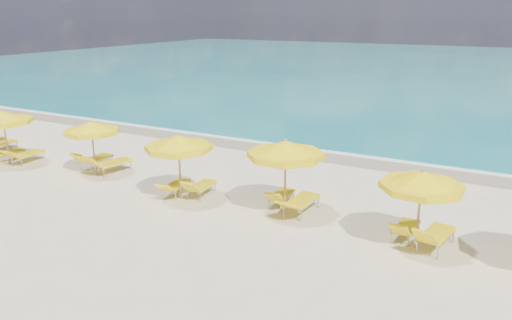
% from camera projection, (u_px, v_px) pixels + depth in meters
% --- Properties ---
extents(ground_plane, '(120.00, 120.00, 0.00)m').
position_uv_depth(ground_plane, '(235.00, 205.00, 17.06)').
color(ground_plane, beige).
extents(ocean, '(120.00, 80.00, 0.30)m').
position_uv_depth(ocean, '(447.00, 69.00, 57.53)').
color(ocean, '#147072').
rests_on(ocean, ground).
extents(wet_sand_band, '(120.00, 2.60, 0.01)m').
position_uv_depth(wet_sand_band, '(316.00, 153.00, 23.30)').
color(wet_sand_band, tan).
rests_on(wet_sand_band, ground).
extents(foam_line, '(120.00, 1.20, 0.03)m').
position_uv_depth(foam_line, '(322.00, 149.00, 23.97)').
color(foam_line, white).
rests_on(foam_line, ground).
extents(whitecap_near, '(14.00, 0.36, 0.05)m').
position_uv_depth(whitecap_near, '(286.00, 108.00, 34.12)').
color(whitecap_near, white).
rests_on(whitecap_near, ground).
extents(umbrella_1, '(2.88, 2.88, 2.40)m').
position_uv_depth(umbrella_1, '(3.00, 118.00, 20.99)').
color(umbrella_1, tan).
rests_on(umbrella_1, ground).
extents(umbrella_2, '(2.79, 2.79, 2.22)m').
position_uv_depth(umbrella_2, '(91.00, 128.00, 19.80)').
color(umbrella_2, tan).
rests_on(umbrella_2, ground).
extents(umbrella_3, '(2.82, 2.82, 2.38)m').
position_uv_depth(umbrella_3, '(179.00, 143.00, 17.01)').
color(umbrella_3, tan).
rests_on(umbrella_3, ground).
extents(umbrella_4, '(3.24, 3.24, 2.52)m').
position_uv_depth(umbrella_4, '(286.00, 150.00, 15.75)').
color(umbrella_4, tan).
rests_on(umbrella_4, ground).
extents(umbrella_5, '(2.84, 2.84, 2.31)m').
position_uv_depth(umbrella_5, '(422.00, 181.00, 13.38)').
color(umbrella_5, tan).
rests_on(umbrella_5, ground).
extents(lounger_0_right, '(0.63, 1.61, 0.76)m').
position_uv_depth(lounger_0_right, '(3.00, 146.00, 23.76)').
color(lounger_0_right, '#A5A8AD').
rests_on(lounger_0_right, ground).
extents(lounger_1_left, '(0.89, 1.85, 0.76)m').
position_uv_depth(lounger_1_left, '(7.00, 156.00, 21.99)').
color(lounger_1_left, '#A5A8AD').
rests_on(lounger_1_left, ground).
extents(lounger_1_right, '(0.70, 1.83, 0.80)m').
position_uv_depth(lounger_1_right, '(27.00, 157.00, 21.78)').
color(lounger_1_right, '#A5A8AD').
rests_on(lounger_1_right, ground).
extents(lounger_2_left, '(0.71, 1.89, 0.92)m').
position_uv_depth(lounger_2_left, '(95.00, 163.00, 20.98)').
color(lounger_2_left, '#A5A8AD').
rests_on(lounger_2_left, ground).
extents(lounger_2_right, '(1.02, 2.05, 0.93)m').
position_uv_depth(lounger_2_right, '(112.00, 167.00, 20.37)').
color(lounger_2_right, '#A5A8AD').
rests_on(lounger_2_right, ground).
extents(lounger_3_left, '(0.89, 1.82, 0.73)m').
position_uv_depth(lounger_3_left, '(176.00, 189.00, 17.91)').
color(lounger_3_left, '#A5A8AD').
rests_on(lounger_3_left, ground).
extents(lounger_3_right, '(0.72, 1.72, 0.82)m').
position_uv_depth(lounger_3_right, '(201.00, 190.00, 17.83)').
color(lounger_3_right, '#A5A8AD').
rests_on(lounger_3_right, ground).
extents(lounger_4_left, '(0.74, 1.71, 0.78)m').
position_uv_depth(lounger_4_left, '(281.00, 199.00, 16.95)').
color(lounger_4_left, '#A5A8AD').
rests_on(lounger_4_left, ground).
extents(lounger_4_right, '(0.76, 2.09, 0.81)m').
position_uv_depth(lounger_4_right, '(301.00, 206.00, 16.28)').
color(lounger_4_right, '#A5A8AD').
rests_on(lounger_4_right, ground).
extents(lounger_5_left, '(0.64, 1.62, 0.79)m').
position_uv_depth(lounger_5_left, '(405.00, 232.00, 14.46)').
color(lounger_5_left, '#A5A8AD').
rests_on(lounger_5_left, ground).
extents(lounger_5_right, '(0.95, 1.96, 0.93)m').
position_uv_depth(lounger_5_right, '(435.00, 240.00, 13.85)').
color(lounger_5_right, '#A5A8AD').
rests_on(lounger_5_right, ground).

